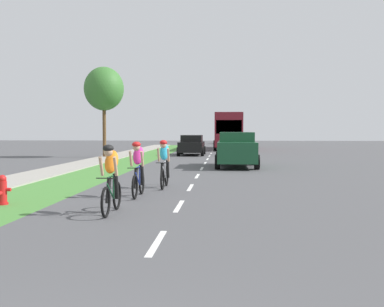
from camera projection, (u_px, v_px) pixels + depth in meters
ground_plane at (202, 169)px, 22.32m from camera, size 120.00×120.00×0.00m
grass_verge at (111, 168)px, 22.64m from camera, size 2.49×70.00×0.01m
sidewalk_concrete at (66, 168)px, 22.81m from camera, size 1.99×70.00×0.10m
lane_markings_center at (205, 163)px, 26.30m from camera, size 0.12×54.07×0.01m
fire_hydrant_red at (2, 190)px, 11.63m from camera, size 0.44×0.38×0.76m
cyclist_lead at (111, 178)px, 10.36m from camera, size 0.42×1.72×1.58m
cyclist_trailing at (138, 168)px, 13.00m from camera, size 0.42×1.72×1.58m
cyclist_distant at (164, 163)px, 14.99m from camera, size 0.42×1.72×1.58m
suv_dark_green at (236, 149)px, 23.53m from camera, size 2.15×4.70×1.79m
sedan_black at (192, 145)px, 34.83m from camera, size 1.98×4.30×1.52m
bus_maroon at (228, 129)px, 45.63m from camera, size 2.78×11.60×3.48m
pickup_red at (229, 138)px, 64.38m from camera, size 2.22×5.10×1.64m
street_tree_near at (104, 89)px, 31.69m from camera, size 2.74×2.74×6.27m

